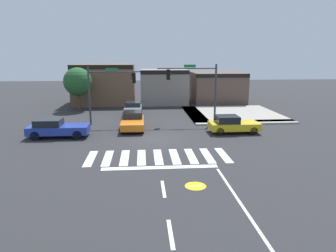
% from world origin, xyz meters
% --- Properties ---
extents(ground_plane, '(120.00, 120.00, 0.00)m').
position_xyz_m(ground_plane, '(0.00, 0.00, 0.00)').
color(ground_plane, '#2B2B2D').
extents(crosswalk_near, '(9.13, 3.18, 0.01)m').
position_xyz_m(crosswalk_near, '(-0.00, -4.50, 0.00)').
color(crosswalk_near, silver).
rests_on(crosswalk_near, ground_plane).
extents(lane_markings, '(6.80, 18.75, 0.01)m').
position_xyz_m(lane_markings, '(1.16, -11.43, 0.00)').
color(lane_markings, white).
rests_on(lane_markings, ground_plane).
extents(bike_detector_marking, '(1.08, 1.08, 0.01)m').
position_xyz_m(bike_detector_marking, '(1.63, -9.30, 0.00)').
color(bike_detector_marking, yellow).
rests_on(bike_detector_marking, ground_plane).
extents(curb_corner_northeast, '(10.00, 10.60, 0.15)m').
position_xyz_m(curb_corner_northeast, '(8.49, 9.42, 0.07)').
color(curb_corner_northeast, '#9E998E').
rests_on(curb_corner_northeast, ground_plane).
extents(storefront_row, '(22.91, 6.89, 5.26)m').
position_xyz_m(storefront_row, '(0.61, 19.18, 2.39)').
color(storefront_row, brown).
rests_on(storefront_row, ground_plane).
extents(traffic_signal_northwest, '(4.84, 0.32, 5.41)m').
position_xyz_m(traffic_signal_northwest, '(-3.99, 5.64, 3.72)').
color(traffic_signal_northwest, '#383A3D').
rests_on(traffic_signal_northwest, ground_plane).
extents(traffic_signal_northeast, '(5.62, 0.32, 5.62)m').
position_xyz_m(traffic_signal_northeast, '(3.95, 5.57, 3.94)').
color(traffic_signal_northeast, '#383A3D').
rests_on(traffic_signal_northeast, ground_plane).
extents(car_gray, '(1.85, 4.30, 1.42)m').
position_xyz_m(car_gray, '(-1.99, 10.19, 0.73)').
color(car_gray, slate).
rests_on(car_gray, ground_plane).
extents(car_blue, '(4.69, 1.93, 1.49)m').
position_xyz_m(car_blue, '(-7.82, 1.15, 0.76)').
color(car_blue, '#23389E').
rests_on(car_blue, ground_plane).
extents(car_yellow, '(4.15, 1.93, 1.46)m').
position_xyz_m(car_yellow, '(6.57, 1.48, 0.73)').
color(car_yellow, gold).
rests_on(car_yellow, ground_plane).
extents(car_orange, '(1.95, 4.65, 1.43)m').
position_xyz_m(car_orange, '(-1.85, 3.76, 0.71)').
color(car_orange, orange).
rests_on(car_orange, ground_plane).
extents(roadside_tree, '(3.32, 3.32, 5.06)m').
position_xyz_m(roadside_tree, '(-8.50, 14.00, 3.38)').
color(roadside_tree, '#4C3823').
rests_on(roadside_tree, ground_plane).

